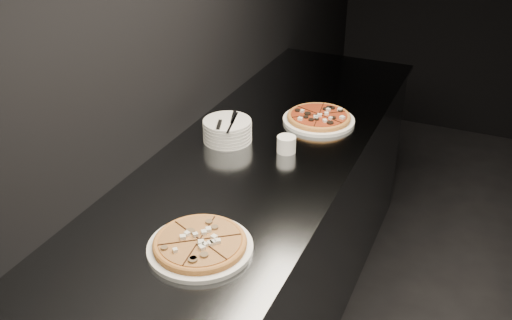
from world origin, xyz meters
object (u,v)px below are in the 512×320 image
at_px(pizza_mushroom, 200,244).
at_px(ramekin, 286,144).
at_px(pizza_tomato, 319,118).
at_px(plate_stack, 227,130).
at_px(cutlery, 227,122).
at_px(counter, 263,239).

height_order(pizza_mushroom, ramekin, ramekin).
bearing_deg(pizza_mushroom, pizza_tomato, 87.75).
relative_size(pizza_mushroom, ramekin, 4.97).
distance_m(pizza_tomato, plate_stack, 0.43).
bearing_deg(plate_stack, cutlery, -62.38).
height_order(pizza_mushroom, pizza_tomato, same).
bearing_deg(pizza_tomato, plate_stack, -132.03).
relative_size(pizza_tomato, cutlery, 1.71).
bearing_deg(pizza_mushroom, cutlery, 109.83).
xyz_separation_m(counter, ramekin, (0.09, 0.00, 0.49)).
bearing_deg(counter, pizza_mushroom, -82.96).
height_order(pizza_tomato, plate_stack, plate_stack).
distance_m(counter, cutlery, 0.57).
distance_m(pizza_mushroom, plate_stack, 0.73).
bearing_deg(plate_stack, pizza_mushroom, -69.99).
height_order(pizza_mushroom, plate_stack, plate_stack).
bearing_deg(counter, pizza_tomato, 68.88).
bearing_deg(counter, ramekin, 2.35).
distance_m(pizza_tomato, cutlery, 0.44).
height_order(counter, plate_stack, plate_stack).
relative_size(pizza_tomato, plate_stack, 1.83).
bearing_deg(plate_stack, ramekin, 0.76).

